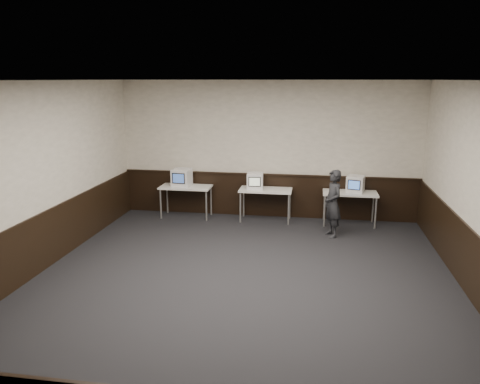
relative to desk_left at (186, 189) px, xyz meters
name	(u,v)px	position (x,y,z in m)	size (l,w,h in m)	color
floor	(241,286)	(1.90, -3.60, -0.68)	(8.00, 8.00, 0.00)	black
ceiling	(241,80)	(1.90, -3.60, 2.52)	(8.00, 8.00, 0.00)	white
back_wall	(268,150)	(1.90, 0.40, 0.92)	(7.00, 7.00, 0.00)	#BDB6A6
front_wall	(151,318)	(1.90, -7.60, 0.92)	(7.00, 7.00, 0.00)	#BDB6A6
left_wall	(30,181)	(-1.60, -3.60, 0.92)	(8.00, 8.00, 0.00)	#BDB6A6
wainscot_back	(267,196)	(1.90, 0.38, -0.18)	(6.98, 0.04, 1.00)	black
wainscot_left	(38,244)	(-1.58, -3.60, -0.18)	(0.04, 7.98, 1.00)	black
wainscot_right	(476,270)	(5.38, -3.60, -0.18)	(0.04, 7.98, 1.00)	black
wainscot_rail	(267,175)	(1.90, 0.36, 0.34)	(6.98, 0.06, 0.04)	black
desk_left	(186,189)	(0.00, 0.00, 0.00)	(1.20, 0.60, 0.75)	white
desk_center	(266,192)	(1.90, 0.00, 0.00)	(1.20, 0.60, 0.75)	white
desk_right	(350,195)	(3.80, 0.00, 0.00)	(1.20, 0.60, 0.75)	white
emac_left	(182,177)	(-0.10, 0.01, 0.28)	(0.44, 0.47, 0.41)	white
emac_center	(255,181)	(1.65, 0.02, 0.25)	(0.39, 0.42, 0.37)	white
emac_right	(355,184)	(3.91, 0.04, 0.26)	(0.45, 0.46, 0.37)	white
person	(333,204)	(3.39, -0.90, 0.03)	(0.52, 0.34, 1.42)	black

